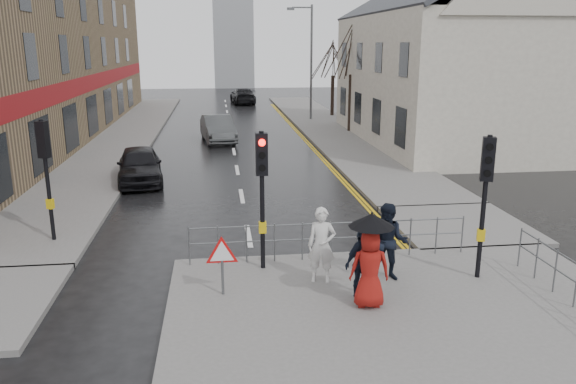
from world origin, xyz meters
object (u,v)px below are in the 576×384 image
object	(u,v)px
pedestrian_d	(361,263)
car_parked	(140,165)
car_mid	(218,129)
pedestrian_a	(322,245)
pedestrian_b	(389,242)
pedestrian_with_umbrella	(370,256)

from	to	relation	value
pedestrian_d	car_parked	bearing A→B (deg)	85.18
car_parked	pedestrian_d	bearing A→B (deg)	-69.85
car_mid	pedestrian_d	bearing A→B (deg)	-89.76
pedestrian_a	car_mid	size ratio (longest dim) A/B	0.39
pedestrian_d	car_parked	size ratio (longest dim) A/B	0.36
pedestrian_b	pedestrian_d	distance (m)	1.21
pedestrian_a	car_mid	bearing A→B (deg)	110.05
pedestrian_a	car_parked	size ratio (longest dim) A/B	0.41
car_parked	car_mid	xyz separation A→B (m)	(3.20, 9.53, 0.02)
car_parked	car_mid	distance (m)	10.05
pedestrian_a	pedestrian_d	distance (m)	1.14
pedestrian_b	car_mid	world-z (taller)	pedestrian_b
car_mid	pedestrian_with_umbrella	bearing A→B (deg)	-89.78
pedestrian_with_umbrella	pedestrian_b	bearing A→B (deg)	58.65
pedestrian_with_umbrella	pedestrian_d	bearing A→B (deg)	97.06
pedestrian_a	pedestrian_with_umbrella	bearing A→B (deg)	-47.60
pedestrian_with_umbrella	car_mid	bearing A→B (deg)	97.93
pedestrian_b	pedestrian_with_umbrella	bearing A→B (deg)	-96.98
pedestrian_with_umbrella	car_mid	xyz separation A→B (m)	(-3.04, 21.83, -0.50)
pedestrian_a	car_mid	world-z (taller)	pedestrian_a
pedestrian_d	car_mid	size ratio (longest dim) A/B	0.34
pedestrian_d	car_mid	bearing A→B (deg)	65.51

